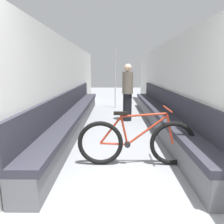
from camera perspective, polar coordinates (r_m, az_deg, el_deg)
name	(u,v)px	position (r m, az deg, el deg)	size (l,w,h in m)	color
wall_left	(64,84)	(5.02, -13.51, 7.66)	(0.10, 10.66, 2.16)	silver
wall_right	(172,85)	(5.07, 16.86, 7.52)	(0.10, 10.66, 2.16)	silver
bench_seat_row_left	(75,115)	(5.10, -10.45, -0.86)	(0.43, 6.22, 0.92)	#5B5B60
bench_seat_row_right	(161,115)	(5.15, 13.74, -0.90)	(0.43, 6.22, 0.92)	#5B5B60
bicycle	(136,142)	(3.07, 6.96, -8.57)	(1.78, 0.46, 0.89)	black
grab_pole_near	(115,80)	(7.47, 0.92, 9.05)	(0.08, 0.08, 2.14)	gray
passenger_standing	(128,92)	(5.62, 4.46, 5.71)	(0.30, 0.30, 1.59)	black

